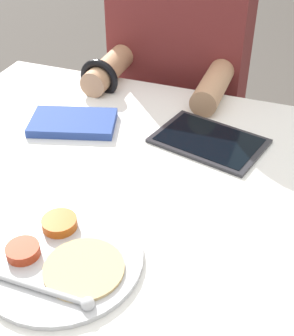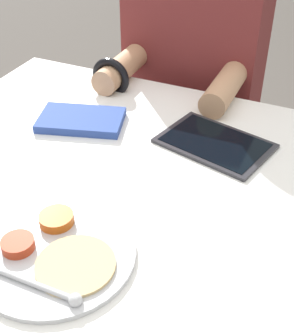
{
  "view_description": "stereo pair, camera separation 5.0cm",
  "coord_description": "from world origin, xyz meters",
  "px_view_note": "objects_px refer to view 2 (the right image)",
  "views": [
    {
      "loc": [
        0.36,
        -0.66,
        1.34
      ],
      "look_at": [
        0.12,
        0.02,
        0.81
      ],
      "focal_mm": 50.0,
      "sensor_mm": 36.0,
      "label": 1
    },
    {
      "loc": [
        0.41,
        -0.64,
        1.34
      ],
      "look_at": [
        0.12,
        0.02,
        0.81
      ],
      "focal_mm": 50.0,
      "sensor_mm": 36.0,
      "label": 2
    }
  ],
  "objects_px": {
    "thali_tray": "(55,253)",
    "red_notebook": "(81,121)",
    "person_diner": "(191,112)",
    "tablet_device": "(215,143)"
  },
  "relations": [
    {
      "from": "thali_tray",
      "to": "person_diner",
      "type": "relative_size",
      "value": 0.22
    },
    {
      "from": "tablet_device",
      "to": "thali_tray",
      "type": "bearing_deg",
      "value": -108.16
    },
    {
      "from": "thali_tray",
      "to": "red_notebook",
      "type": "xyz_separation_m",
      "value": [
        -0.18,
        0.39,
        0.0
      ]
    },
    {
      "from": "tablet_device",
      "to": "person_diner",
      "type": "relative_size",
      "value": 0.22
    },
    {
      "from": "tablet_device",
      "to": "person_diner",
      "type": "bearing_deg",
      "value": 115.55
    },
    {
      "from": "thali_tray",
      "to": "tablet_device",
      "type": "bearing_deg",
      "value": 71.84
    },
    {
      "from": "tablet_device",
      "to": "person_diner",
      "type": "height_order",
      "value": "person_diner"
    },
    {
      "from": "thali_tray",
      "to": "red_notebook",
      "type": "height_order",
      "value": "thali_tray"
    },
    {
      "from": "tablet_device",
      "to": "red_notebook",
      "type": "bearing_deg",
      "value": -172.48
    },
    {
      "from": "red_notebook",
      "to": "person_diner",
      "type": "bearing_deg",
      "value": 73.87
    }
  ]
}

